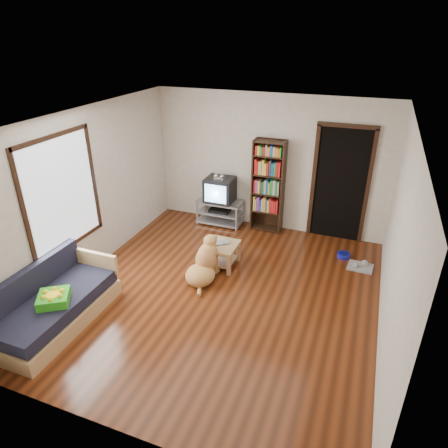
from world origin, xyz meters
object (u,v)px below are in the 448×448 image
(dog, at_px, (204,264))
(coffee_table, at_px, (221,251))
(dog_bowl, at_px, (344,255))
(grey_rag, at_px, (360,267))
(sofa, at_px, (55,306))
(bookshelf, at_px, (268,182))
(laptop, at_px, (220,244))
(tv_stand, at_px, (220,211))
(green_cushion, at_px, (54,298))
(crt_tv, at_px, (220,189))

(dog, bearing_deg, coffee_table, 79.33)
(dog_bowl, height_order, coffee_table, coffee_table)
(grey_rag, height_order, sofa, sofa)
(sofa, bearing_deg, bookshelf, 62.68)
(laptop, relative_size, grey_rag, 0.90)
(coffee_table, relative_size, dog, 0.61)
(tv_stand, bearing_deg, green_cushion, -102.85)
(tv_stand, relative_size, crt_tv, 1.55)
(dog_bowl, relative_size, coffee_table, 0.40)
(dog_bowl, bearing_deg, bookshelf, 159.63)
(laptop, distance_m, dog, 0.48)
(dog_bowl, bearing_deg, sofa, -138.02)
(crt_tv, distance_m, coffee_table, 1.69)
(bookshelf, relative_size, sofa, 1.00)
(bookshelf, bearing_deg, tv_stand, -174.37)
(tv_stand, distance_m, bookshelf, 1.20)
(laptop, height_order, crt_tv, crt_tv)
(green_cushion, xyz_separation_m, grey_rag, (3.67, 2.99, -0.47))
(grey_rag, bearing_deg, bookshelf, 155.99)
(tv_stand, distance_m, sofa, 3.76)
(tv_stand, relative_size, bookshelf, 0.50)
(dog, bearing_deg, crt_tv, 104.22)
(sofa, bearing_deg, laptop, 53.39)
(dog_bowl, xyz_separation_m, sofa, (-3.49, -3.14, 0.22))
(dog_bowl, height_order, sofa, sofa)
(laptop, distance_m, crt_tv, 1.69)
(dog, bearing_deg, dog_bowl, 36.27)
(bookshelf, bearing_deg, laptop, -102.45)
(green_cushion, distance_m, dog, 2.23)
(tv_stand, relative_size, sofa, 0.50)
(grey_rag, xyz_separation_m, dog, (-2.31, -1.23, 0.25))
(crt_tv, xyz_separation_m, coffee_table, (0.59, -1.51, -0.46))
(bookshelf, relative_size, coffee_table, 3.27)
(green_cushion, relative_size, grey_rag, 0.94)
(laptop, xyz_separation_m, crt_tv, (-0.59, 1.54, 0.33))
(grey_rag, xyz_separation_m, tv_stand, (-2.82, 0.74, 0.25))
(bookshelf, xyz_separation_m, coffee_table, (-0.36, -1.58, -0.72))
(bookshelf, distance_m, sofa, 4.26)
(laptop, distance_m, coffee_table, 0.14)
(coffee_table, bearing_deg, crt_tv, 111.42)
(crt_tv, relative_size, sofa, 0.32)
(tv_stand, relative_size, dog, 1.00)
(green_cushion, distance_m, tv_stand, 3.83)
(tv_stand, xyz_separation_m, bookshelf, (0.95, 0.09, 0.73))
(grey_rag, height_order, crt_tv, crt_tv)
(dog, bearing_deg, green_cushion, -127.56)
(green_cushion, distance_m, sofa, 0.27)
(green_cushion, height_order, coffee_table, green_cushion)
(grey_rag, bearing_deg, sofa, -142.67)
(crt_tv, xyz_separation_m, sofa, (-0.97, -3.65, -0.48))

